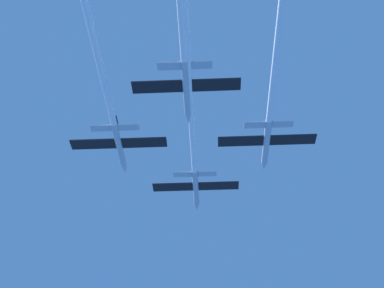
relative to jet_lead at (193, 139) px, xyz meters
name	(u,v)px	position (x,y,z in m)	size (l,w,h in m)	color
jet_lead	(193,139)	(0.00, 0.00, 0.00)	(15.52, 46.34, 2.57)	#B2BAC6
jet_left_wing	(102,73)	(-11.93, -14.10, -0.49)	(15.52, 50.35, 2.57)	#B2BAC6
jet_right_wing	(274,73)	(11.78, -13.21, -0.69)	(15.52, 48.74, 2.57)	#B2BAC6
jet_slot	(181,15)	(-0.46, -22.25, -0.18)	(15.52, 43.92, 2.57)	#B2BAC6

